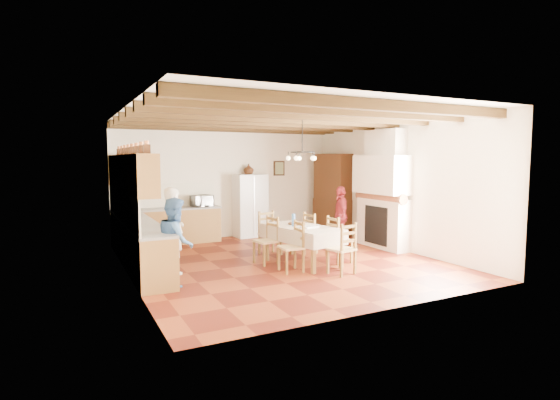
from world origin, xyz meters
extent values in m
cube|color=#4E160C|center=(0.00, 0.00, -0.01)|extent=(6.00, 6.50, 0.02)
cube|color=white|center=(0.00, 0.00, 3.01)|extent=(6.00, 6.50, 0.02)
cube|color=#F1E8CC|center=(0.00, 3.26, 1.50)|extent=(6.00, 0.02, 3.00)
cube|color=#F1E8CC|center=(0.00, -3.26, 1.50)|extent=(6.00, 0.02, 3.00)
cube|color=#F1E8CC|center=(-3.01, 0.00, 1.50)|extent=(0.02, 6.50, 3.00)
cube|color=#F1E8CC|center=(3.01, 0.00, 1.50)|extent=(0.02, 6.50, 3.00)
cube|color=brown|center=(-2.70, 1.05, 0.43)|extent=(0.60, 4.30, 0.86)
cube|color=brown|center=(-1.55, 2.95, 0.43)|extent=(2.30, 0.60, 0.86)
cube|color=slate|center=(-2.70, 1.05, 0.88)|extent=(0.62, 4.30, 0.04)
cube|color=slate|center=(-1.55, 2.95, 0.88)|extent=(2.34, 0.62, 0.04)
cube|color=beige|center=(-2.98, 1.05, 1.20)|extent=(0.03, 4.30, 0.60)
cube|color=beige|center=(-1.55, 3.23, 1.20)|extent=(2.30, 0.03, 0.60)
cube|color=brown|center=(-2.83, 1.05, 1.85)|extent=(0.35, 4.20, 0.70)
cube|color=black|center=(1.55, 3.23, 1.85)|extent=(0.34, 0.03, 0.42)
cube|color=silver|center=(0.55, 3.08, 0.85)|extent=(0.89, 0.75, 1.70)
cube|color=beige|center=(0.29, -0.31, 0.73)|extent=(1.17, 1.86, 0.05)
cube|color=brown|center=(0.07, -1.13, 0.36)|extent=(0.08, 0.08, 0.71)
cube|color=brown|center=(0.77, -1.00, 0.36)|extent=(0.08, 0.08, 0.71)
cube|color=brown|center=(-0.20, 0.39, 0.36)|extent=(0.08, 0.08, 0.71)
cube|color=brown|center=(0.51, 0.51, 0.36)|extent=(0.08, 0.08, 0.71)
torus|color=black|center=(0.29, -0.31, 2.25)|extent=(0.47, 0.47, 0.03)
imported|color=silver|center=(-2.21, 0.09, 0.80)|extent=(0.44, 0.62, 1.60)
imported|color=#416DAB|center=(-2.35, -0.67, 0.74)|extent=(0.70, 0.82, 1.48)
imported|color=#AA2B35|center=(2.13, 0.99, 0.72)|extent=(0.66, 0.92, 1.45)
imported|color=silver|center=(-0.81, 2.95, 1.05)|extent=(0.59, 0.46, 0.29)
imported|color=#3C2710|center=(0.55, 3.08, 1.84)|extent=(0.35, 0.35, 0.29)
camera|label=1|loc=(-4.04, -7.90, 2.12)|focal=28.00mm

